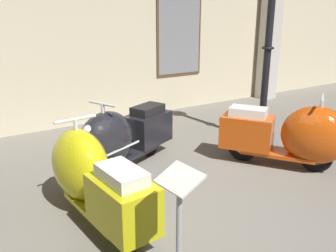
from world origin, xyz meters
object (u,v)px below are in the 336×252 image
object	(u,v)px
scooter_0	(92,177)
lamppost	(269,33)
scooter_1	(120,138)
info_stanchion	(179,245)
scooter_2	(293,135)

from	to	relation	value
scooter_0	lamppost	bearing A→B (deg)	-82.22
scooter_1	scooter_0	bearing A→B (deg)	27.88
info_stanchion	scooter_0	bearing A→B (deg)	97.09
info_stanchion	scooter_1	bearing A→B (deg)	75.96
scooter_1	lamppost	bearing A→B (deg)	151.94
lamppost	info_stanchion	world-z (taller)	lamppost
lamppost	info_stanchion	size ratio (longest dim) A/B	2.83
scooter_0	info_stanchion	xyz separation A→B (m)	(0.17, -1.36, -0.04)
lamppost	scooter_2	bearing A→B (deg)	-113.26
scooter_0	scooter_2	bearing A→B (deg)	-100.13
info_stanchion	lamppost	bearing A→B (deg)	35.32
scooter_1	info_stanchion	xyz separation A→B (m)	(-0.58, -2.31, -0.03)
scooter_1	info_stanchion	distance (m)	2.38
scooter_0	scooter_2	world-z (taller)	scooter_2
scooter_0	lamppost	distance (m)	3.51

